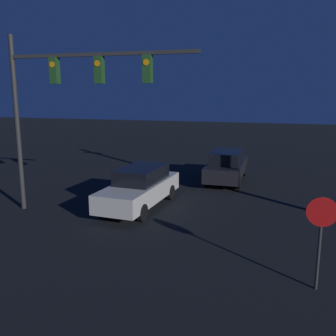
% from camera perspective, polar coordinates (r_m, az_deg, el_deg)
% --- Properties ---
extents(car_near, '(1.94, 4.80, 1.58)m').
position_cam_1_polar(car_near, '(14.73, -4.25, -2.91)').
color(car_near, beige).
rests_on(car_near, ground_plane).
extents(car_far, '(1.70, 4.70, 1.58)m').
position_cam_1_polar(car_far, '(19.21, 8.93, 0.38)').
color(car_far, black).
rests_on(car_far, ground_plane).
extents(traffic_signal_mast, '(7.03, 0.30, 6.49)m').
position_cam_1_polar(traffic_signal_mast, '(13.94, -15.53, 11.29)').
color(traffic_signal_mast, '#2D2D2D').
rests_on(traffic_signal_mast, ground_plane).
extents(stop_sign, '(0.68, 0.07, 2.20)m').
position_cam_1_polar(stop_sign, '(9.09, 22.28, -8.21)').
color(stop_sign, '#2D2D2D').
rests_on(stop_sign, ground_plane).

